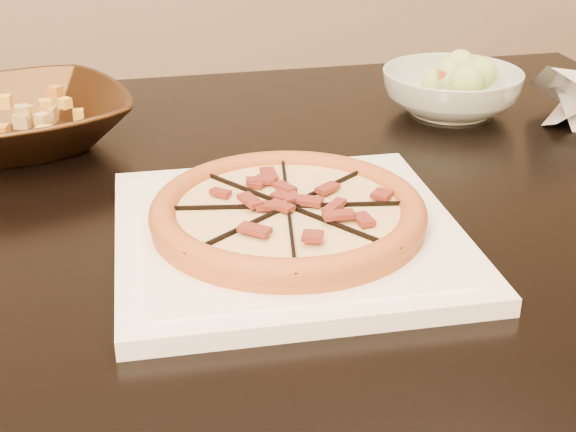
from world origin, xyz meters
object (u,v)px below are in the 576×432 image
object	(u,v)px
pizza	(288,212)
salad_bowl	(451,92)
dining_table	(192,268)
plate	(288,234)
bronze_bowl	(21,121)

from	to	relation	value
pizza	salad_bowl	distance (m)	0.46
pizza	salad_bowl	world-z (taller)	salad_bowl
dining_table	salad_bowl	size ratio (longest dim) A/B	7.40
plate	salad_bowl	distance (m)	0.46
pizza	bronze_bowl	bearing A→B (deg)	129.97
dining_table	pizza	size ratio (longest dim) A/B	5.41
dining_table	plate	distance (m)	0.20
dining_table	bronze_bowl	xyz separation A→B (m)	(-0.19, 0.19, 0.13)
plate	dining_table	bearing A→B (deg)	121.28
bronze_bowl	salad_bowl	distance (m)	0.58
dining_table	pizza	xyz separation A→B (m)	(0.09, -0.14, 0.13)
plate	salad_bowl	size ratio (longest dim) A/B	1.72
pizza	salad_bowl	size ratio (longest dim) A/B	1.37
plate	bronze_bowl	distance (m)	0.43
dining_table	bronze_bowl	size ratio (longest dim) A/B	5.44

